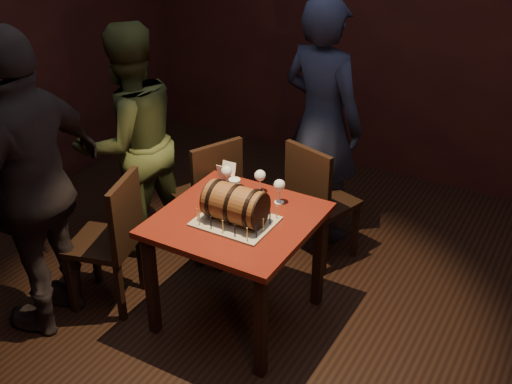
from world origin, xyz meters
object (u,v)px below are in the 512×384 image
Objects in this scene: person_back at (322,123)px; person_left_front at (34,187)px; pub_table at (237,233)px; pint_of_ale at (235,190)px; barrel_cake at (235,204)px; chair_left_front at (114,235)px; wine_glass_right at (279,186)px; person_left_rear at (130,142)px; wine_glass_left at (227,172)px; chair_back at (317,197)px; chair_left_rear at (210,192)px; wine_glass_mid at (260,177)px.

person_left_front is at bearing 72.95° from person_back.
pint_of_ale is (-0.11, 0.16, 0.18)m from pub_table.
barrel_cake is 0.88m from chair_left_front.
person_back reaches higher than wine_glass_right.
person_left_rear is at bearing 168.75° from pint_of_ale.
barrel_cake is 1.17m from person_left_front.
wine_glass_left is at bearing 88.54° from person_back.
pint_of_ale is at bearing 124.62° from pub_table.
pub_table is 0.24m from barrel_cake.
pint_of_ale is 0.08× the size of person_back.
wine_glass_right is 0.08× the size of person_left_front.
barrel_cake is at bearing -57.84° from pint_of_ale.
chair_back is 1.37m from person_left_rear.
wine_glass_left is 0.86m from person_left_rear.
chair_left_rear is (-0.69, -0.30, 0.00)m from chair_back.
chair_left_rear is at bearing 128.22° from person_left_rear.
chair_left_rear reaches higher than wine_glass_mid.
wine_glass_mid is 1.00m from chair_left_front.
chair_left_rear reaches higher than wine_glass_right.
chair_left_rear reaches higher than wine_glass_left.
pint_of_ale is at bearing 96.81° from person_back.
wine_glass_left is 0.17m from pint_of_ale.
wine_glass_right is at bearing -20.16° from chair_left_rear.
person_left_front is (-1.03, -0.58, 0.31)m from pub_table.
wine_glass_right is 0.80m from chair_left_rear.
person_left_rear is at bearing -159.54° from chair_back.
person_back is at bearing 83.99° from pint_of_ale.
chair_back is at bearing 54.70° from wine_glass_left.
wine_glass_left is 0.38m from wine_glass_right.
pub_table is 0.85m from chair_back.
chair_left_front is at bearing 75.50° from person_back.
wine_glass_right is 0.17× the size of chair_left_rear.
wine_glass_right is 0.09× the size of person_left_rear.
chair_left_front is at bearing -161.05° from pub_table.
chair_left_rear is at bearing -156.77° from chair_back.
wine_glass_left is 1.16m from person_left_front.
chair_left_rear is 1.28m from person_left_front.
person_left_front is at bearing -143.78° from wine_glass_right.
person_left_rear is at bearing 50.46° from person_back.
person_back reaches higher than person_left_rear.
wine_glass_right is 1.24m from person_left_rear.
chair_back is at bearing 79.66° from pub_table.
wine_glass_mid reaches higher than pint_of_ale.
barrel_cake is (0.02, -0.05, 0.23)m from pub_table.
person_left_front is at bearing -140.95° from pint_of_ale.
barrel_cake is 0.42m from wine_glass_left.
chair_back is 1.00× the size of chair_left_rear.
wine_glass_right reaches higher than pub_table.
barrel_cake is at bearing -109.32° from wine_glass_right.
pub_table is 0.38m from wine_glass_right.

